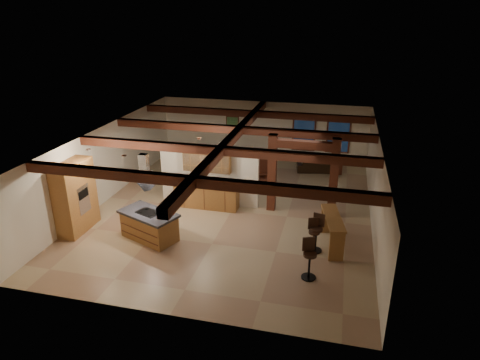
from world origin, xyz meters
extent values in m
plane|color=tan|center=(0.00, 0.00, 0.00)|extent=(12.00, 12.00, 0.00)
plane|color=silver|center=(0.00, 6.00, 1.45)|extent=(10.00, 0.00, 10.00)
plane|color=silver|center=(0.00, -6.00, 1.45)|extent=(10.00, 0.00, 10.00)
plane|color=silver|center=(-5.00, 0.00, 1.45)|extent=(0.00, 12.00, 12.00)
plane|color=silver|center=(5.00, 0.00, 1.45)|extent=(0.00, 12.00, 12.00)
plane|color=#341610|center=(0.00, 0.00, 2.90)|extent=(12.00, 12.00, 0.00)
cube|color=#411A10|center=(0.00, -4.00, 2.76)|extent=(10.00, 0.25, 0.28)
cube|color=#411A10|center=(0.00, -1.30, 2.76)|extent=(10.00, 0.25, 0.28)
cube|color=#411A10|center=(0.00, 1.30, 2.76)|extent=(10.00, 0.25, 0.28)
cube|color=#411A10|center=(0.00, 4.00, 2.76)|extent=(10.00, 0.25, 0.28)
cube|color=#411A10|center=(0.00, 0.00, 2.76)|extent=(0.28, 12.00, 0.28)
cube|color=#411A10|center=(1.40, 0.50, 1.45)|extent=(0.30, 0.30, 2.90)
cube|color=#411A10|center=(3.60, 0.50, 1.45)|extent=(0.30, 0.30, 2.90)
cube|color=#411A10|center=(2.50, 0.50, 2.60)|extent=(2.50, 0.28, 0.28)
cube|color=silver|center=(-1.00, 0.50, 1.10)|extent=(3.80, 0.18, 2.20)
cube|color=olive|center=(-4.67, -2.60, 1.20)|extent=(0.64, 1.60, 2.40)
cube|color=silver|center=(-4.37, -2.60, 1.15)|extent=(0.06, 0.62, 0.95)
cube|color=black|center=(-4.33, -2.60, 1.35)|extent=(0.01, 0.50, 0.28)
cube|color=olive|center=(-1.00, 0.11, 0.43)|extent=(2.40, 0.60, 0.86)
cube|color=black|center=(-1.00, 0.11, 0.90)|extent=(2.50, 0.66, 0.08)
cube|color=olive|center=(-1.00, 0.32, 1.85)|extent=(1.80, 0.34, 0.95)
cube|color=silver|center=(-1.00, 0.14, 1.85)|extent=(1.74, 0.02, 0.90)
pyramid|color=silver|center=(-2.07, -2.61, 1.73)|extent=(1.10, 1.10, 0.45)
cube|color=silver|center=(-2.07, -2.61, 2.54)|extent=(0.26, 0.22, 0.73)
cube|color=#411A10|center=(2.00, 5.94, 1.50)|extent=(1.10, 0.05, 1.70)
cube|color=black|center=(2.00, 5.91, 1.50)|extent=(0.95, 0.02, 1.55)
cube|color=#411A10|center=(3.60, 5.94, 1.50)|extent=(1.10, 0.05, 1.70)
cube|color=black|center=(3.60, 5.91, 1.50)|extent=(0.95, 0.02, 1.55)
cube|color=#411A10|center=(-1.50, 5.94, 1.70)|extent=(0.65, 0.04, 0.85)
cube|color=#296131|center=(-1.50, 5.92, 1.70)|extent=(0.55, 0.01, 0.75)
cylinder|color=silver|center=(-2.60, -2.80, 2.87)|extent=(0.16, 0.16, 0.03)
cylinder|color=silver|center=(-1.00, -0.50, 2.87)|extent=(0.16, 0.16, 0.03)
cylinder|color=silver|center=(-4.00, -2.50, 2.87)|extent=(0.16, 0.16, 0.03)
cube|color=olive|center=(-2.07, -2.61, 0.43)|extent=(1.99, 1.51, 0.85)
cube|color=black|center=(-2.07, -2.61, 0.89)|extent=(2.15, 1.66, 0.08)
cube|color=black|center=(-2.07, -2.61, 0.94)|extent=(0.88, 0.74, 0.02)
imported|color=#3D1B0F|center=(-0.11, 2.56, 0.35)|extent=(2.09, 1.31, 0.70)
imported|color=black|center=(2.79, 4.96, 0.27)|extent=(1.98, 1.06, 0.55)
imported|color=#ACACB1|center=(-0.10, 0.11, 1.05)|extent=(0.46, 0.39, 0.22)
cube|color=olive|center=(3.70, -1.69, 0.99)|extent=(0.86, 1.99, 0.06)
cube|color=olive|center=(3.87, -2.54, 0.48)|extent=(0.45, 0.18, 0.97)
cube|color=olive|center=(3.52, -0.83, 0.48)|extent=(0.45, 0.18, 0.97)
cube|color=#411A10|center=(3.66, 4.89, 0.28)|extent=(0.50, 0.50, 0.56)
cylinder|color=black|center=(3.66, 4.89, 0.64)|extent=(0.06, 0.06, 0.16)
cone|color=#FFDA99|center=(3.66, 4.89, 0.81)|extent=(0.28, 0.28, 0.18)
cylinder|color=black|center=(3.17, -3.62, 0.75)|extent=(0.37, 0.37, 0.07)
cube|color=black|center=(3.10, -3.46, 0.99)|extent=(0.34, 0.17, 0.42)
cylinder|color=black|center=(3.17, -3.62, 0.37)|extent=(0.06, 0.06, 0.73)
cylinder|color=black|center=(3.17, -3.62, 0.02)|extent=(0.42, 0.42, 0.03)
cylinder|color=black|center=(3.18, -2.20, 0.69)|extent=(0.34, 0.34, 0.07)
cube|color=black|center=(3.12, -2.05, 0.91)|extent=(0.32, 0.14, 0.38)
cylinder|color=black|center=(3.18, -2.20, 0.34)|extent=(0.06, 0.06, 0.67)
cylinder|color=black|center=(3.18, -2.20, 0.02)|extent=(0.38, 0.38, 0.03)
cylinder|color=black|center=(3.23, -2.13, 0.76)|extent=(0.38, 0.38, 0.07)
cube|color=black|center=(3.28, -1.95, 1.00)|extent=(0.36, 0.14, 0.42)
cylinder|color=black|center=(3.23, -2.13, 0.38)|extent=(0.06, 0.06, 0.74)
cylinder|color=black|center=(3.23, -2.13, 0.02)|extent=(0.42, 0.42, 0.03)
cube|color=#411A10|center=(-0.59, 1.57, 0.50)|extent=(0.60, 0.60, 0.07)
cube|color=#411A10|center=(-0.67, 1.79, 0.91)|extent=(0.46, 0.21, 0.83)
cylinder|color=#411A10|center=(-0.70, 1.33, 0.23)|extent=(0.06, 0.06, 0.47)
cylinder|color=#411A10|center=(-0.35, 1.46, 0.23)|extent=(0.06, 0.06, 0.47)
cylinder|color=#411A10|center=(-0.83, 1.69, 0.23)|extent=(0.06, 0.06, 0.47)
cylinder|color=#411A10|center=(-0.47, 1.81, 0.23)|extent=(0.06, 0.06, 0.47)
cube|color=#411A10|center=(-1.11, 3.04, 0.50)|extent=(0.60, 0.60, 0.07)
cube|color=#411A10|center=(-1.03, 2.82, 0.91)|extent=(0.46, 0.21, 0.83)
cylinder|color=#411A10|center=(-0.99, 3.28, 0.23)|extent=(0.06, 0.06, 0.47)
cylinder|color=#411A10|center=(-1.35, 3.15, 0.23)|extent=(0.06, 0.06, 0.47)
cylinder|color=#411A10|center=(-0.87, 2.92, 0.23)|extent=(0.06, 0.06, 0.47)
cylinder|color=#411A10|center=(-1.22, 2.80, 0.23)|extent=(0.06, 0.06, 0.47)
cube|color=#411A10|center=(0.88, 2.09, 0.50)|extent=(0.60, 0.60, 0.07)
cube|color=#411A10|center=(0.80, 2.31, 0.91)|extent=(0.46, 0.21, 0.83)
cylinder|color=#411A10|center=(0.76, 1.85, 0.23)|extent=(0.06, 0.06, 0.47)
cylinder|color=#411A10|center=(1.12, 1.98, 0.23)|extent=(0.06, 0.06, 0.47)
cylinder|color=#411A10|center=(0.64, 2.21, 0.23)|extent=(0.06, 0.06, 0.47)
cylinder|color=#411A10|center=(0.99, 2.33, 0.23)|extent=(0.06, 0.06, 0.47)
cube|color=#411A10|center=(0.36, 3.56, 0.50)|extent=(0.60, 0.60, 0.07)
cube|color=#411A10|center=(0.44, 3.34, 0.91)|extent=(0.46, 0.21, 0.83)
cylinder|color=#411A10|center=(0.47, 3.80, 0.23)|extent=(0.06, 0.06, 0.47)
cylinder|color=#411A10|center=(0.12, 3.67, 0.23)|extent=(0.06, 0.06, 0.47)
cylinder|color=#411A10|center=(0.60, 3.44, 0.23)|extent=(0.06, 0.06, 0.47)
cylinder|color=#411A10|center=(0.24, 3.32, 0.23)|extent=(0.06, 0.06, 0.47)
camera|label=1|loc=(3.68, -13.85, 7.00)|focal=32.00mm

